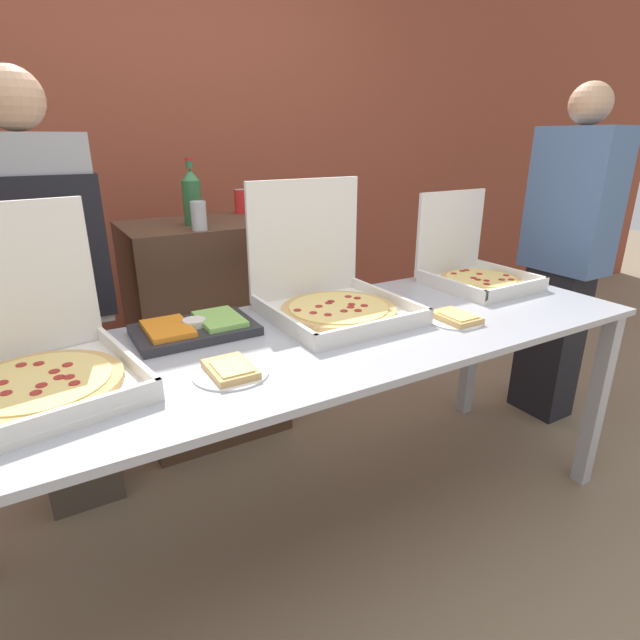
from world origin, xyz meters
The scene contains 15 objects.
ground_plane centered at (0.00, 0.00, 0.00)m, with size 16.00×16.00×0.00m, color #847056.
brick_wall_behind centered at (0.00, 1.70, 1.40)m, with size 10.00×0.06×2.80m.
buffet_table centered at (0.00, 0.00, 0.74)m, with size 2.42×0.81×0.83m.
pizza_box_near_right centered at (0.14, 0.17, 0.91)m, with size 0.50×0.51×0.49m.
pizza_box_near_left centered at (-0.86, 0.06, 0.91)m, with size 0.55×0.56×0.47m.
pizza_box_far_left centered at (0.92, 0.18, 0.90)m, with size 0.41×0.43×0.40m.
paper_plate_front_right centered at (-0.38, -0.14, 0.84)m, with size 0.22×0.22×0.03m.
paper_plate_front_left centered at (0.49, -0.15, 0.84)m, with size 0.20×0.20×0.03m.
veggie_tray centered at (-0.37, 0.21, 0.85)m, with size 0.40×0.26×0.05m.
sideboard_podium centered at (-0.11, 0.94, 0.54)m, with size 0.69×0.52×1.09m.
soda_bottle centered at (-0.14, 0.90, 1.21)m, with size 0.08×0.08×0.29m.
soda_can_silver centered at (-0.16, 0.74, 1.15)m, with size 0.07×0.07×0.12m.
soda_can_colored centered at (0.18, 1.13, 1.15)m, with size 0.07×0.07×0.12m.
person_server_vest centered at (-0.78, 0.66, 0.95)m, with size 0.42×0.24×1.69m.
person_guest_plaid centered at (1.54, 0.15, 0.89)m, with size 0.22×0.40×1.71m.
Camera 1 is at (-0.81, -1.37, 1.46)m, focal length 28.00 mm.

